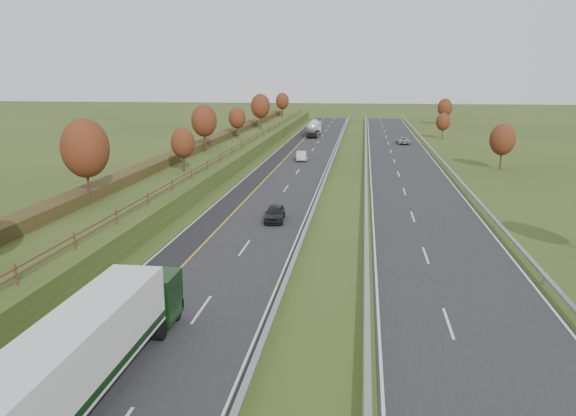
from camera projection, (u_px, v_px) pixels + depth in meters
The scene contains 19 objects.
ground at pixel (345, 178), 74.22m from camera, with size 400.00×400.00×0.00m, color #324518.
near_carriageway at pixel (290, 170), 80.08m from camera, with size 10.50×200.00×0.04m, color black.
far_carriageway at pixel (407, 173), 77.94m from camera, with size 10.50×200.00×0.04m, color black.
hard_shoulder at pixel (264, 170), 80.56m from camera, with size 3.00×200.00×0.04m, color black.
lane_markings at pixel (334, 171), 79.12m from camera, with size 26.75×200.00×0.01m.
embankment_left at pixel (201, 162), 81.53m from camera, with size 12.00×200.00×2.00m, color #324518.
hedge_left at pixel (187, 151), 81.43m from camera, with size 2.20×180.00×1.10m, color #3A3718.
fence_left at pixel (230, 151), 80.15m from camera, with size 0.12×189.06×1.20m.
median_barrier_near at pixel (330, 167), 79.20m from camera, with size 0.32×200.00×0.71m.
median_barrier_far at pixel (366, 168), 78.54m from camera, with size 0.32×200.00×0.71m.
outer_barrier_far at pixel (450, 170), 77.05m from camera, with size 0.32×200.00×0.71m.
trees_left at pixel (195, 127), 76.99m from camera, with size 6.64×164.30×7.66m.
trees_far at pixel (470, 125), 103.40m from camera, with size 8.45×118.60×7.12m.
box_lorry at pixel (90, 349), 23.15m from camera, with size 2.58×16.28×4.06m.
road_tanker at pixel (314, 128), 124.47m from camera, with size 2.40×11.22×3.46m.
car_dark_near at pixel (275, 213), 52.27m from camera, with size 1.76×4.38×1.49m, color black.
car_silver_mid at pixel (301, 156), 89.17m from camera, with size 1.54×4.42×1.46m, color #BBBCC1.
car_small_far at pixel (316, 126), 140.40m from camera, with size 2.23×5.50×1.60m, color #13153C.
car_oncoming at pixel (403, 140), 110.63m from camera, with size 2.18×4.73×1.31m, color #A4A4A9.
Camera 1 is at (10.30, -18.47, 13.36)m, focal length 35.00 mm.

